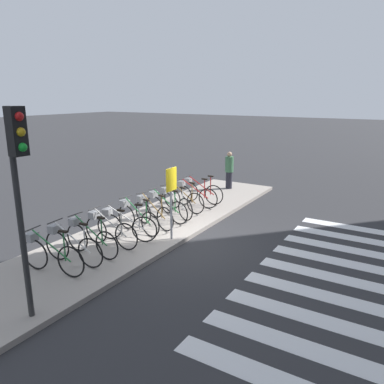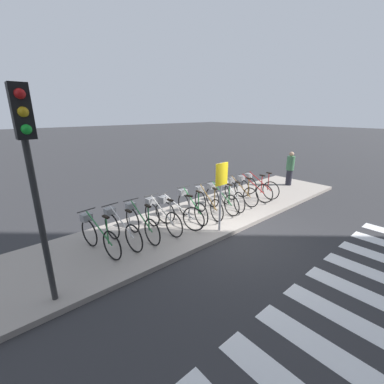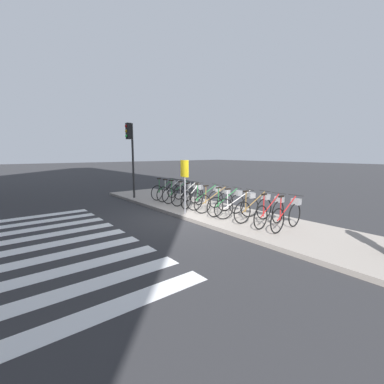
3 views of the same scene
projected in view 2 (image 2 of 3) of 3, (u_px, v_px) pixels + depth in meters
name	position (u px, v px, depth m)	size (l,w,h in m)	color
ground_plane	(232.00, 236.00, 7.21)	(120.00, 120.00, 0.00)	#2D2D30
sidewalk	(198.00, 219.00, 8.20)	(13.69, 2.82, 0.12)	#9E9389
parked_bicycle_0	(98.00, 234.00, 6.05)	(0.46, 1.67, 1.03)	black
parked_bicycle_1	(120.00, 227.00, 6.40)	(0.46, 1.68, 1.03)	black
parked_bicycle_2	(140.00, 222.00, 6.74)	(0.46, 1.68, 1.03)	black
parked_bicycle_3	(160.00, 215.00, 7.14)	(0.46, 1.68, 1.03)	black
parked_bicycle_4	(176.00, 212.00, 7.39)	(0.66, 1.61, 1.03)	black
parked_bicycle_5	(190.00, 205.00, 7.90)	(0.46, 1.67, 1.03)	black
parked_bicycle_6	(207.00, 202.00, 8.21)	(0.53, 1.65, 1.03)	black
parked_bicycle_7	(220.00, 198.00, 8.60)	(0.46, 1.68, 1.03)	black
parked_bicycle_8	(230.00, 195.00, 8.92)	(0.68, 1.60, 1.03)	black
parked_bicycle_9	(239.00, 191.00, 9.37)	(0.46, 1.68, 1.03)	black
parked_bicycle_10	(251.00, 188.00, 9.72)	(0.46, 1.68, 1.03)	black
parked_bicycle_11	(258.00, 185.00, 10.08)	(0.46, 1.68, 1.03)	black
pedestrian	(290.00, 168.00, 11.55)	(0.34, 0.34, 1.52)	#23232D
traffic_light	(29.00, 157.00, 3.76)	(0.24, 0.40, 3.59)	#2D2D2D
sign_post	(221.00, 186.00, 6.85)	(0.44, 0.07, 1.94)	#99999E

